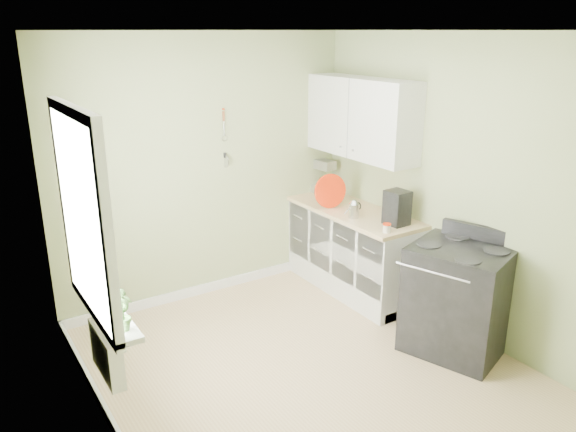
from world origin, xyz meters
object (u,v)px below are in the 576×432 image
stove (457,299)px  stand_mixer (322,177)px  kettle (354,209)px  coffee_maker (397,208)px

stove → stand_mixer: 2.27m
stove → kettle: bearing=97.2°
kettle → coffee_maker: 0.44m
stand_mixer → kettle: size_ratio=2.33×
stand_mixer → kettle: (-0.29, -0.94, -0.09)m
stove → stand_mixer: size_ratio=2.56×
stand_mixer → coffee_maker: bearing=-93.3°
stove → kettle: (-0.16, 1.24, 0.51)m
stove → stand_mixer: stand_mixer is taller
kettle → coffee_maker: coffee_maker is taller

